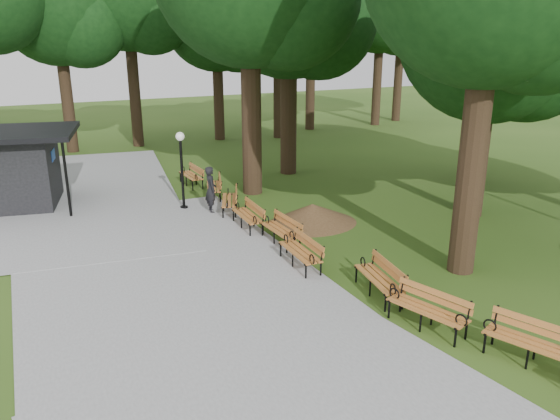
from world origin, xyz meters
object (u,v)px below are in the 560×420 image
kiosk (4,169)px  dirt_mound (312,214)px  bench_2 (427,310)px  bench_8 (214,187)px  lawn_tree_5 (488,38)px  bench_7 (229,200)px  lawn_tree_4 (289,1)px  lawn_tree_1 (494,28)px  bench_5 (280,230)px  lamp_post (181,154)px  bench_6 (247,216)px  bench_3 (379,279)px  bench_9 (191,176)px  bench_4 (300,252)px  bench_1 (533,344)px  person (211,190)px

kiosk → dirt_mound: size_ratio=1.71×
bench_2 → bench_8: 11.78m
dirt_mound → lawn_tree_5: lawn_tree_5 is taller
bench_7 → lawn_tree_4: 9.67m
bench_8 → lawn_tree_1: (7.38, -6.57, 5.96)m
bench_5 → lawn_tree_5: 13.48m
lamp_post → bench_5: (1.46, -4.89, -1.66)m
bench_5 → lamp_post: bearing=-162.8°
bench_8 → lawn_tree_4: size_ratio=0.17×
dirt_mound → lawn_tree_5: 11.64m
kiosk → lawn_tree_4: lawn_tree_4 is taller
bench_6 → bench_8: 4.04m
kiosk → bench_3: size_ratio=2.42×
lawn_tree_4 → lawn_tree_1: bearing=-72.8°
bench_5 → bench_2: bearing=4.2°
lawn_tree_5 → bench_3: bearing=-146.8°
bench_9 → bench_2: bearing=2.2°
kiosk → lawn_tree_1: 17.97m
kiosk → bench_4: 12.27m
kiosk → bench_8: 7.78m
bench_4 → lawn_tree_5: 14.32m
dirt_mound → bench_2: size_ratio=1.42×
bench_1 → bench_2: same height
bench_4 → bench_2: bearing=14.7°
bench_1 → lawn_tree_4: bearing=147.8°
dirt_mound → bench_1: bearing=-94.2°
bench_9 → bench_6: bearing=-1.6°
bench_5 → bench_4: bearing=-10.7°
lawn_tree_5 → bench_5: bearing=-164.8°
bench_1 → bench_5: 8.05m
bench_3 → bench_9: 12.20m
bench_1 → lawn_tree_4: 17.87m
lamp_post → bench_8: (1.55, 0.90, -1.66)m
person → bench_6: bearing=-160.9°
lamp_post → lawn_tree_4: size_ratio=0.26×
kiosk → bench_6: bearing=-29.9°
bench_1 → bench_8: (-1.11, 13.76, 0.00)m
bench_3 → bench_8: same height
bench_3 → bench_1: bearing=23.3°
kiosk → lawn_tree_5: 20.22m
kiosk → bench_4: (6.82, -10.15, -1.00)m
bench_7 → lawn_tree_5: lawn_tree_5 is taller
dirt_mound → bench_7: bearing=128.1°
bench_2 → bench_9: (-0.47, 13.95, 0.00)m
lamp_post → bench_3: 9.45m
dirt_mound → bench_7: 3.23m
bench_9 → bench_1: bearing=4.9°
lamp_post → bench_9: bearing=66.1°
bench_4 → lawn_tree_1: 9.90m
kiosk → person: bearing=-20.1°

